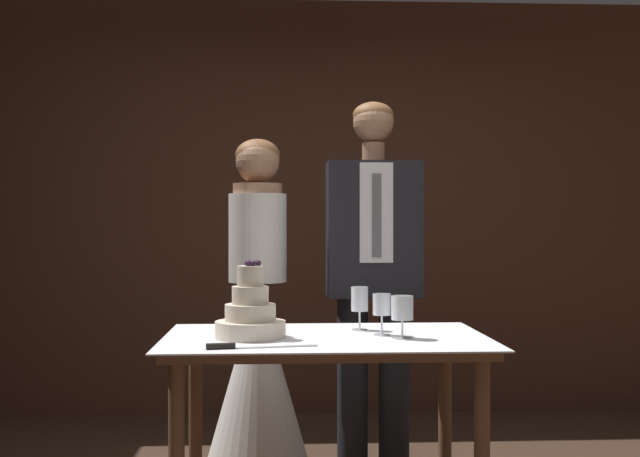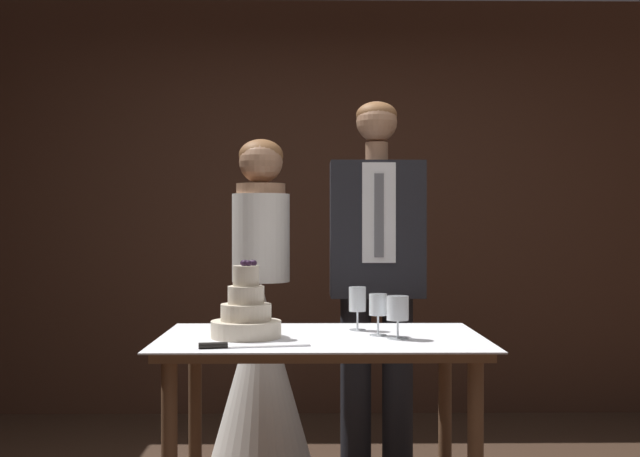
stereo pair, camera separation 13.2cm
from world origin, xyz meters
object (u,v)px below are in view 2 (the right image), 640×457
at_px(wine_glass_near, 378,306).
at_px(bride, 261,352).
at_px(cake_table, 321,363).
at_px(wine_glass_far, 357,300).
at_px(groom, 377,266).
at_px(tiered_cake, 246,315).
at_px(wine_glass_middle, 398,309).
at_px(cake_knife, 233,346).

height_order(wine_glass_near, bride, bride).
distance_m(cake_table, wine_glass_far, 0.32).
relative_size(bride, groom, 0.90).
xyz_separation_m(tiered_cake, wine_glass_middle, (0.57, -0.05, 0.02)).
bearing_deg(bride, wine_glass_near, -58.22).
xyz_separation_m(tiered_cake, cake_knife, (-0.03, -0.26, -0.08)).
bearing_deg(bride, wine_glass_far, -56.61).
distance_m(tiered_cake, wine_glass_middle, 0.57).
bearing_deg(groom, bride, 179.93).
bearing_deg(bride, tiered_cake, -90.35).
distance_m(cake_knife, wine_glass_far, 0.66).
height_order(tiered_cake, groom, groom).
height_order(bride, groom, groom).
xyz_separation_m(wine_glass_near, wine_glass_far, (-0.07, 0.15, 0.01)).
xyz_separation_m(cake_table, wine_glass_far, (0.15, 0.16, 0.22)).
height_order(cake_table, wine_glass_near, wine_glass_near).
height_order(cake_table, wine_glass_middle, wine_glass_middle).
height_order(wine_glass_middle, wine_glass_far, wine_glass_far).
relative_size(cake_table, bride, 0.75).
distance_m(cake_knife, groom, 1.28).
bearing_deg(groom, wine_glass_near, -94.45).
distance_m(cake_table, tiered_cake, 0.35).
relative_size(cake_knife, bride, 0.24).
height_order(wine_glass_near, wine_glass_middle, same).
xyz_separation_m(cake_table, cake_knife, (-0.31, -0.29, 0.11)).
relative_size(tiered_cake, bride, 0.18).
distance_m(wine_glass_near, bride, 1.00).
distance_m(tiered_cake, bride, 0.90).
relative_size(tiered_cake, cake_knife, 0.76).
bearing_deg(groom, cake_knife, -118.17).
distance_m(wine_glass_far, groom, 0.67).
distance_m(cake_knife, wine_glass_near, 0.62).
xyz_separation_m(cake_knife, wine_glass_far, (0.46, 0.46, 0.11)).
bearing_deg(bride, cake_table, -70.99).
height_order(wine_glass_far, groom, groom).
bearing_deg(tiered_cake, cake_knife, -95.75).
bearing_deg(cake_knife, bride, 78.82).
bearing_deg(groom, wine_glass_far, -101.54).
relative_size(cake_knife, wine_glass_near, 2.40).
bearing_deg(cake_knife, wine_glass_near, 20.09).
bearing_deg(tiered_cake, wine_glass_near, 5.17).
height_order(wine_glass_middle, bride, bride).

